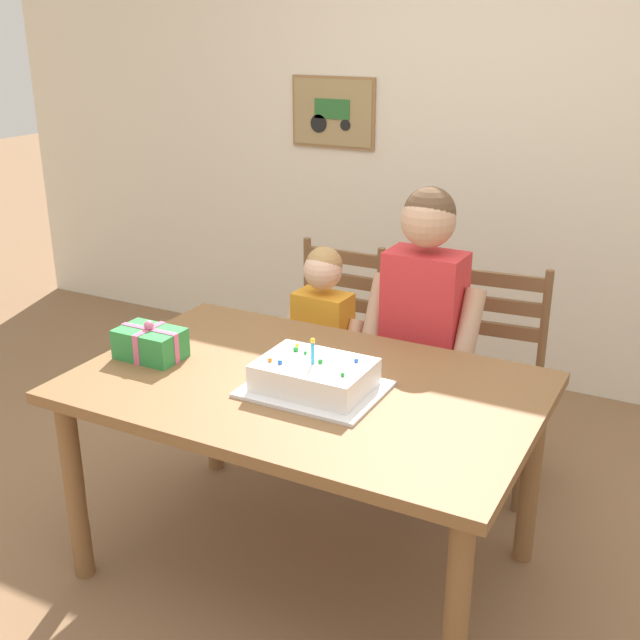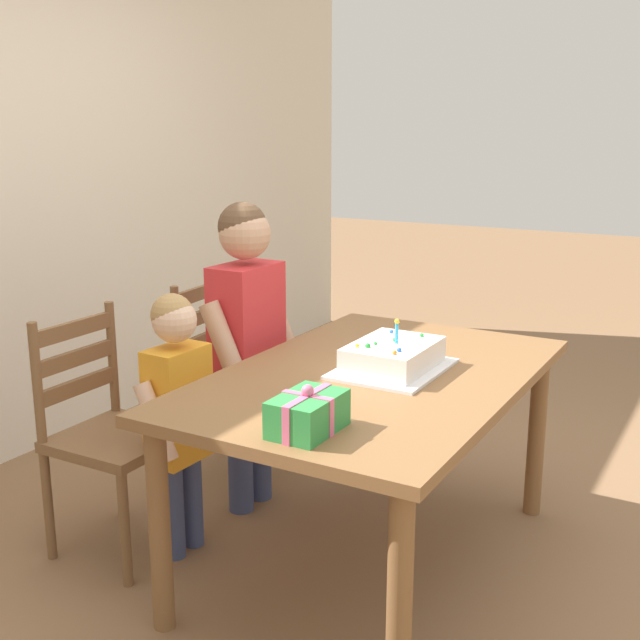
{
  "view_description": "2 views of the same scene",
  "coord_description": "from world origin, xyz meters",
  "px_view_note": "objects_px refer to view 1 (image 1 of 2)",
  "views": [
    {
      "loc": [
        1.16,
        -2.09,
        1.88
      ],
      "look_at": [
        -0.02,
        0.14,
        0.92
      ],
      "focal_mm": 44.24,
      "sensor_mm": 36.0,
      "label": 1
    },
    {
      "loc": [
        -2.41,
        -1.15,
        1.59
      ],
      "look_at": [
        -0.03,
        0.21,
        0.92
      ],
      "focal_mm": 44.3,
      "sensor_mm": 36.0,
      "label": 2
    }
  ],
  "objects_px": {
    "birthday_cake": "(314,377)",
    "child_older": "(423,316)",
    "gift_box_red_large": "(150,343)",
    "dining_table": "(306,406)",
    "chair_left": "(329,345)",
    "chair_right": "(489,377)",
    "child_younger": "(323,338)"
  },
  "relations": [
    {
      "from": "dining_table",
      "to": "birthday_cake",
      "type": "bearing_deg",
      "value": -36.72
    },
    {
      "from": "birthday_cake",
      "to": "gift_box_red_large",
      "type": "xyz_separation_m",
      "value": [
        -0.65,
        -0.03,
        0.01
      ]
    },
    {
      "from": "dining_table",
      "to": "child_younger",
      "type": "relative_size",
      "value": 1.52
    },
    {
      "from": "gift_box_red_large",
      "to": "chair_right",
      "type": "distance_m",
      "value": 1.43
    },
    {
      "from": "chair_right",
      "to": "child_younger",
      "type": "relative_size",
      "value": 0.91
    },
    {
      "from": "gift_box_red_large",
      "to": "child_older",
      "type": "distance_m",
      "value": 1.06
    },
    {
      "from": "child_younger",
      "to": "gift_box_red_large",
      "type": "bearing_deg",
      "value": -112.81
    },
    {
      "from": "birthday_cake",
      "to": "child_older",
      "type": "relative_size",
      "value": 0.34
    },
    {
      "from": "dining_table",
      "to": "child_younger",
      "type": "distance_m",
      "value": 0.72
    },
    {
      "from": "child_older",
      "to": "gift_box_red_large",
      "type": "bearing_deg",
      "value": -135.8
    },
    {
      "from": "gift_box_red_large",
      "to": "chair_right",
      "type": "height_order",
      "value": "chair_right"
    },
    {
      "from": "gift_box_red_large",
      "to": "chair_left",
      "type": "distance_m",
      "value": 1.07
    },
    {
      "from": "birthday_cake",
      "to": "chair_left",
      "type": "distance_m",
      "value": 1.11
    },
    {
      "from": "chair_right",
      "to": "child_younger",
      "type": "bearing_deg",
      "value": -158.78
    },
    {
      "from": "child_older",
      "to": "chair_left",
      "type": "bearing_deg",
      "value": 154.91
    },
    {
      "from": "birthday_cake",
      "to": "child_older",
      "type": "xyz_separation_m",
      "value": [
        0.11,
        0.71,
        -0.0
      ]
    },
    {
      "from": "dining_table",
      "to": "child_older",
      "type": "relative_size",
      "value": 1.18
    },
    {
      "from": "child_older",
      "to": "child_younger",
      "type": "xyz_separation_m",
      "value": [
        -0.45,
        0.0,
        -0.18
      ]
    },
    {
      "from": "gift_box_red_large",
      "to": "child_younger",
      "type": "bearing_deg",
      "value": 67.19
    },
    {
      "from": "birthday_cake",
      "to": "gift_box_red_large",
      "type": "distance_m",
      "value": 0.65
    },
    {
      "from": "birthday_cake",
      "to": "child_younger",
      "type": "bearing_deg",
      "value": 115.62
    },
    {
      "from": "dining_table",
      "to": "gift_box_red_large",
      "type": "bearing_deg",
      "value": -172.82
    },
    {
      "from": "chair_left",
      "to": "chair_right",
      "type": "distance_m",
      "value": 0.76
    },
    {
      "from": "birthday_cake",
      "to": "chair_left",
      "type": "bearing_deg",
      "value": 114.53
    },
    {
      "from": "dining_table",
      "to": "birthday_cake",
      "type": "xyz_separation_m",
      "value": [
        0.06,
        -0.04,
        0.14
      ]
    },
    {
      "from": "dining_table",
      "to": "child_older",
      "type": "bearing_deg",
      "value": 75.9
    },
    {
      "from": "chair_right",
      "to": "child_younger",
      "type": "distance_m",
      "value": 0.72
    },
    {
      "from": "child_older",
      "to": "dining_table",
      "type": "bearing_deg",
      "value": -104.1
    },
    {
      "from": "gift_box_red_large",
      "to": "chair_right",
      "type": "xyz_separation_m",
      "value": [
        0.97,
        0.99,
        -0.33
      ]
    },
    {
      "from": "gift_box_red_large",
      "to": "child_older",
      "type": "relative_size",
      "value": 0.18
    },
    {
      "from": "chair_left",
      "to": "dining_table",
      "type": "bearing_deg",
      "value": -67.44
    },
    {
      "from": "chair_left",
      "to": "chair_right",
      "type": "relative_size",
      "value": 1.0
    }
  ]
}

